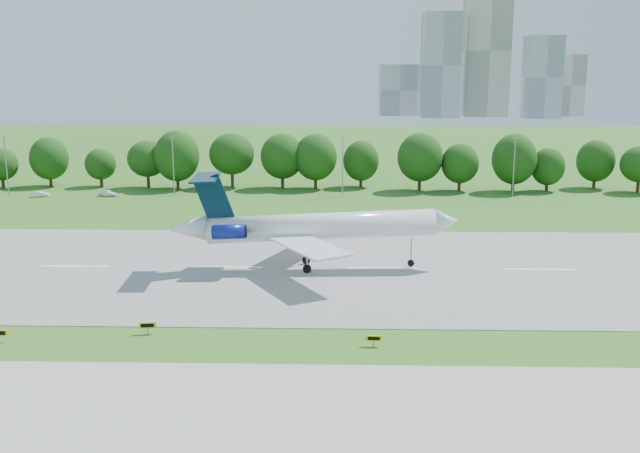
{
  "coord_description": "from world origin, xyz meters",
  "views": [
    {
      "loc": [
        14.43,
        -63.67,
        24.18
      ],
      "look_at": [
        12.15,
        18.0,
        7.02
      ],
      "focal_mm": 40.0,
      "sensor_mm": 36.0,
      "label": 1
    }
  ],
  "objects": [
    {
      "name": "service_vehicle_b",
      "position": [
        -33.61,
        80.6,
        0.67
      ],
      "size": [
        4.17,
        2.28,
        1.34
      ],
      "primitive_type": "imported",
      "rotation": [
        0.0,
        0.0,
        1.39
      ],
      "color": "white",
      "rests_on": "ground"
    },
    {
      "name": "service_vehicle_a",
      "position": [
        -47.23,
        79.51,
        0.57
      ],
      "size": [
        3.63,
        1.97,
        1.14
      ],
      "primitive_type": "imported",
      "rotation": [
        0.0,
        0.0,
        1.81
      ],
      "color": "white",
      "rests_on": "ground"
    },
    {
      "name": "taxiway",
      "position": [
        0.0,
        -18.0,
        0.04
      ],
      "size": [
        400.0,
        23.0,
        0.08
      ],
      "primitive_type": "cube",
      "color": "#ADADA8",
      "rests_on": "ground"
    },
    {
      "name": "runway",
      "position": [
        0.0,
        25.0,
        0.04
      ],
      "size": [
        400.0,
        45.0,
        0.08
      ],
      "primitive_type": "cube",
      "color": "gray",
      "rests_on": "ground"
    },
    {
      "name": "skyline",
      "position": [
        100.16,
        390.61,
        30.46
      ],
      "size": [
        127.0,
        52.0,
        80.0
      ],
      "color": "#B2B2B7",
      "rests_on": "ground"
    },
    {
      "name": "taxi_sign_left",
      "position": [
        -3.91,
        0.71,
        0.86
      ],
      "size": [
        1.66,
        0.42,
        1.16
      ],
      "rotation": [
        0.0,
        0.0,
        0.14
      ],
      "color": "gray",
      "rests_on": "ground"
    },
    {
      "name": "light_poles",
      "position": [
        -2.5,
        82.0,
        6.34
      ],
      "size": [
        175.9,
        0.25,
        12.19
      ],
      "color": "gray",
      "rests_on": "ground"
    },
    {
      "name": "airliner",
      "position": [
        10.33,
        24.86,
        5.67
      ],
      "size": [
        36.94,
        26.86,
        12.38
      ],
      "rotation": [
        0.0,
        -0.03,
        0.07
      ],
      "color": "white",
      "rests_on": "ground"
    },
    {
      "name": "tree_line",
      "position": [
        0.0,
        92.0,
        6.19
      ],
      "size": [
        288.4,
        8.4,
        10.4
      ],
      "color": "#382314",
      "rests_on": "ground"
    },
    {
      "name": "taxi_sign_right",
      "position": [
        17.63,
        -1.91,
        0.76
      ],
      "size": [
        1.47,
        0.23,
        1.03
      ],
      "rotation": [
        0.0,
        0.0,
        -0.03
      ],
      "color": "gray",
      "rests_on": "ground"
    },
    {
      "name": "ground",
      "position": [
        0.0,
        0.0,
        0.0
      ],
      "size": [
        600.0,
        600.0,
        0.0
      ],
      "primitive_type": "plane",
      "color": "#2E5E18",
      "rests_on": "ground"
    }
  ]
}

